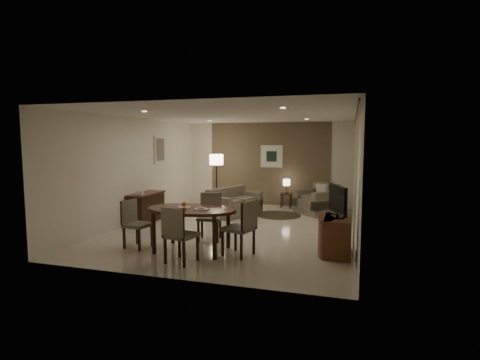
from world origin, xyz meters
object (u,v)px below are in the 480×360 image
(tv_cabinet, at_px, (338,236))
(sofa, at_px, (235,202))
(chair_left, at_px, (138,224))
(chair_far, at_px, (209,217))
(console_desk, at_px, (146,207))
(chair_right, at_px, (238,228))
(chair_near, at_px, (181,234))
(side_table, at_px, (286,200))
(armchair, at_px, (317,199))
(floor_lamp, at_px, (216,181))
(dining_table, at_px, (192,230))

(tv_cabinet, height_order, sofa, sofa)
(tv_cabinet, height_order, chair_left, chair_left)
(sofa, bearing_deg, chair_far, -154.29)
(console_desk, height_order, chair_right, chair_right)
(console_desk, relative_size, chair_near, 1.21)
(chair_near, distance_m, side_table, 5.93)
(chair_near, height_order, armchair, chair_near)
(sofa, relative_size, armchair, 1.66)
(tv_cabinet, xyz_separation_m, floor_lamp, (-3.86, 3.98, 0.49))
(console_desk, relative_size, dining_table, 0.68)
(console_desk, bearing_deg, floor_lamp, 67.33)
(dining_table, distance_m, chair_near, 0.70)
(chair_left, xyz_separation_m, chair_right, (2.05, 0.08, 0.05))
(dining_table, height_order, chair_far, chair_far)
(chair_far, bearing_deg, console_desk, 139.47)
(chair_right, bearing_deg, floor_lamp, -137.63)
(chair_far, relative_size, side_table, 2.20)
(chair_near, height_order, chair_left, chair_near)
(chair_far, bearing_deg, dining_table, -104.59)
(side_table, bearing_deg, chair_left, -111.30)
(chair_far, bearing_deg, sofa, 84.47)
(console_desk, xyz_separation_m, dining_table, (2.21, -2.05, 0.04))
(console_desk, distance_m, side_table, 4.44)
(tv_cabinet, relative_size, chair_far, 0.91)
(chair_near, height_order, floor_lamp, floor_lamp)
(dining_table, xyz_separation_m, side_table, (0.94, 5.17, -0.19))
(dining_table, height_order, side_table, dining_table)
(dining_table, xyz_separation_m, chair_far, (0.04, 0.81, 0.08))
(armchair, xyz_separation_m, side_table, (-1.01, 0.76, -0.21))
(console_desk, bearing_deg, chair_right, -33.43)
(tv_cabinet, height_order, chair_right, chair_right)
(sofa, bearing_deg, tv_cabinet, -116.01)
(chair_far, relative_size, floor_lamp, 0.59)
(chair_left, relative_size, sofa, 0.57)
(sofa, xyz_separation_m, armchair, (2.20, 0.85, 0.05))
(armchair, bearing_deg, chair_far, -74.16)
(chair_right, relative_size, floor_lamp, 0.61)
(chair_far, height_order, floor_lamp, floor_lamp)
(chair_left, height_order, armchair, chair_left)
(console_desk, relative_size, side_table, 2.66)
(dining_table, height_order, chair_left, chair_left)
(chair_left, bearing_deg, sofa, -4.44)
(side_table, bearing_deg, console_desk, -135.24)
(chair_near, bearing_deg, dining_table, -69.64)
(tv_cabinet, bearing_deg, sofa, 134.29)
(chair_left, bearing_deg, tv_cabinet, -71.29)
(console_desk, xyz_separation_m, chair_left, (1.09, -2.16, 0.09))
(dining_table, bearing_deg, chair_right, -1.16)
(chair_left, relative_size, chair_right, 0.91)
(chair_near, relative_size, chair_right, 0.96)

